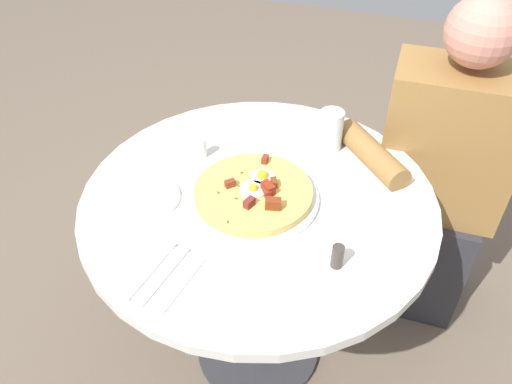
{
  "coord_description": "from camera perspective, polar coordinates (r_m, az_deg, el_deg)",
  "views": [
    {
      "loc": [
        0.3,
        -0.96,
        1.61
      ],
      "look_at": [
        -0.0,
        -0.01,
        0.73
      ],
      "focal_mm": 36.85,
      "sensor_mm": 36.0,
      "label": 1
    }
  ],
  "objects": [
    {
      "name": "bread_plate",
      "position": [
        1.37,
        -11.63,
        -0.65
      ],
      "size": [
        0.16,
        0.16,
        0.01
      ],
      "primitive_type": "cylinder",
      "color": "white",
      "rests_on": "dining_table"
    },
    {
      "name": "pepper_shaker",
      "position": [
        1.18,
        8.83,
        -6.92
      ],
      "size": [
        0.03,
        0.03,
        0.06
      ],
      "primitive_type": "cylinder",
      "color": "#3F3833",
      "rests_on": "dining_table"
    },
    {
      "name": "breakfast_pizza",
      "position": [
        1.33,
        -0.22,
        -0.01
      ],
      "size": [
        0.3,
        0.3,
        0.05
      ],
      "color": "#DEB65B",
      "rests_on": "pizza_plate"
    },
    {
      "name": "ground_plane",
      "position": [
        1.9,
        0.21,
        -16.59
      ],
      "size": [
        6.0,
        6.0,
        0.0
      ],
      "primitive_type": "plane",
      "color": "#6B5B4C"
    },
    {
      "name": "person_seated",
      "position": [
        1.77,
        18.73,
        0.2
      ],
      "size": [
        0.51,
        0.45,
        1.14
      ],
      "color": "#2D2D33",
      "rests_on": "ground_plane"
    },
    {
      "name": "pizza_plate",
      "position": [
        1.34,
        -0.28,
        -0.61
      ],
      "size": [
        0.34,
        0.34,
        0.01
      ],
      "primitive_type": "cylinder",
      "color": "white",
      "rests_on": "dining_table"
    },
    {
      "name": "salt_shaker",
      "position": [
        1.48,
        -5.92,
        4.8
      ],
      "size": [
        0.03,
        0.03,
        0.06
      ],
      "primitive_type": "cylinder",
      "color": "white",
      "rests_on": "dining_table"
    },
    {
      "name": "fork",
      "position": [
        1.18,
        -9.83,
        -8.95
      ],
      "size": [
        0.04,
        0.18,
        0.0
      ],
      "primitive_type": "cube",
      "rotation": [
        0.0,
        0.0,
        1.4
      ],
      "color": "silver",
      "rests_on": "napkin"
    },
    {
      "name": "napkin",
      "position": [
        1.19,
        -10.52,
        -8.77
      ],
      "size": [
        0.17,
        0.19,
        0.0
      ],
      "primitive_type": "cube",
      "rotation": [
        0.0,
        0.0,
        1.4
      ],
      "color": "white",
      "rests_on": "dining_table"
    },
    {
      "name": "knife",
      "position": [
        1.2,
        -11.25,
        -8.3
      ],
      "size": [
        0.04,
        0.18,
        0.0
      ],
      "primitive_type": "cube",
      "rotation": [
        0.0,
        0.0,
        1.4
      ],
      "color": "silver",
      "rests_on": "napkin"
    },
    {
      "name": "dining_table",
      "position": [
        1.47,
        0.26,
        -5.32
      ],
      "size": [
        0.92,
        0.92,
        0.71
      ],
      "color": "silver",
      "rests_on": "ground_plane"
    },
    {
      "name": "water_glass",
      "position": [
        1.5,
        8.12,
        6.66
      ],
      "size": [
        0.07,
        0.07,
        0.12
      ],
      "primitive_type": "cylinder",
      "color": "silver",
      "rests_on": "dining_table"
    }
  ]
}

